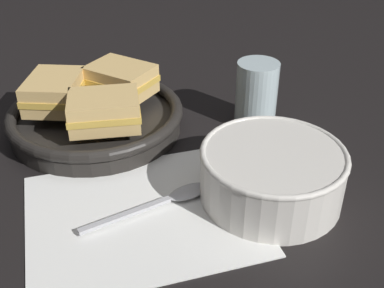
% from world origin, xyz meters
% --- Properties ---
extents(ground_plane, '(4.00, 4.00, 0.00)m').
position_xyz_m(ground_plane, '(0.00, 0.00, 0.00)').
color(ground_plane, black).
extents(napkin, '(0.28, 0.24, 0.00)m').
position_xyz_m(napkin, '(-0.06, -0.07, 0.00)').
color(napkin, white).
rests_on(napkin, ground_plane).
extents(soup_bowl, '(0.18, 0.18, 0.07)m').
position_xyz_m(soup_bowl, '(0.11, -0.09, 0.04)').
color(soup_bowl, silver).
rests_on(soup_bowl, ground_plane).
extents(spoon, '(0.18, 0.06, 0.01)m').
position_xyz_m(spoon, '(-0.01, -0.06, 0.01)').
color(spoon, '#B7B7BC').
rests_on(spoon, napkin).
extents(skillet, '(0.27, 0.27, 0.04)m').
position_xyz_m(skillet, '(-0.08, 0.15, 0.02)').
color(skillet, black).
rests_on(skillet, ground_plane).
extents(sandwich_near_left, '(0.11, 0.09, 0.05)m').
position_xyz_m(sandwich_near_left, '(-0.07, 0.09, 0.06)').
color(sandwich_near_left, '#DBB26B').
rests_on(sandwich_near_left, skillet).
extents(sandwich_near_right, '(0.12, 0.13, 0.05)m').
position_xyz_m(sandwich_near_right, '(-0.03, 0.18, 0.06)').
color(sandwich_near_right, '#DBB26B').
rests_on(sandwich_near_right, skillet).
extents(sandwich_far_left, '(0.11, 0.12, 0.05)m').
position_xyz_m(sandwich_far_left, '(-0.13, 0.17, 0.06)').
color(sandwich_far_left, '#DBB26B').
rests_on(sandwich_far_left, skillet).
extents(drinking_glass, '(0.07, 0.07, 0.10)m').
position_xyz_m(drinking_glass, '(0.17, 0.09, 0.05)').
color(drinking_glass, silver).
rests_on(drinking_glass, ground_plane).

